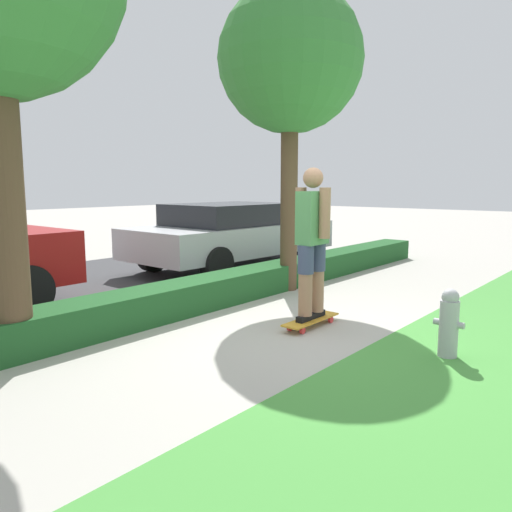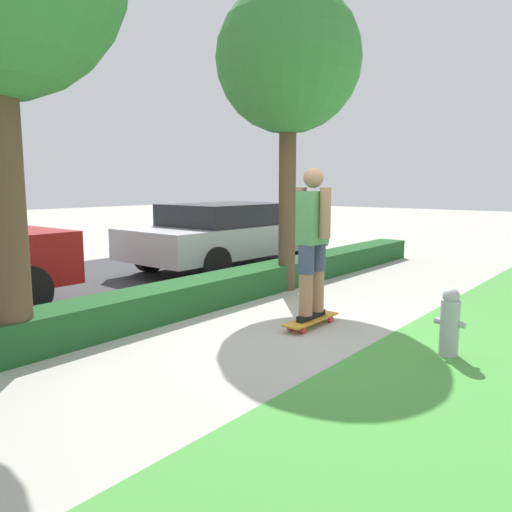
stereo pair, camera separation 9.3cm
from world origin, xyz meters
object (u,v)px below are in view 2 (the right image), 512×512
at_px(skateboard, 311,320).
at_px(fire_hydrant, 450,322).
at_px(tree_mid, 288,62).
at_px(skater_person, 312,239).
at_px(parked_car_middle, 229,233).

bearing_deg(skateboard, fire_hydrant, -91.03).
height_order(skateboard, tree_mid, tree_mid).
distance_m(skater_person, fire_hydrant, 1.80).
relative_size(skateboard, tree_mid, 0.19).
height_order(skateboard, skater_person, skater_person).
bearing_deg(skater_person, fire_hydrant, -91.03).
height_order(tree_mid, parked_car_middle, tree_mid).
distance_m(parked_car_middle, fire_hydrant, 5.96).
bearing_deg(tree_mid, fire_hydrant, -117.03).
xyz_separation_m(tree_mid, parked_car_middle, (1.03, 2.19, -2.88)).
xyz_separation_m(skater_person, parked_car_middle, (2.60, 3.68, -0.35)).
bearing_deg(skater_person, tree_mid, 43.45).
relative_size(skater_person, parked_car_middle, 0.40).
height_order(skateboard, fire_hydrant, fire_hydrant).
relative_size(skateboard, skater_person, 0.50).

